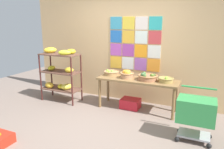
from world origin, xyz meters
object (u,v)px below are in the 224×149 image
Objects in this scene: display_table at (137,83)px; fruit_basket_centre at (148,77)px; produce_crate_under_table at (130,103)px; shopping_cart at (196,112)px; banana_shelf_unit at (60,71)px; fruit_basket_back_right at (111,73)px; fruit_basket_right at (127,74)px; fruit_basket_back_left at (166,80)px.

display_table is 0.26m from fruit_basket_centre.
shopping_cart is at bearing -31.72° from produce_crate_under_table.
banana_shelf_unit reaches higher than display_table.
fruit_basket_back_right reaches higher than produce_crate_under_table.
fruit_basket_centre is at bearing -6.65° from fruit_basket_back_right.
display_table reaches higher than produce_crate_under_table.
fruit_basket_right is at bearing -174.20° from display_table.
fruit_basket_right reaches higher than shopping_cart.
fruit_basket_back_right is at bearing 174.99° from fruit_basket_back_left.
fruit_basket_back_left is at bearing -1.20° from fruit_basket_centre.
banana_shelf_unit reaches higher than fruit_basket_right.
produce_crate_under_table is (1.71, 0.24, -0.63)m from banana_shelf_unit.
fruit_basket_back_left is 1.09m from shopping_cart.
produce_crate_under_table is at bearing 7.96° from banana_shelf_unit.
produce_crate_under_table is (-0.37, 0.01, -0.65)m from fruit_basket_centre.
fruit_basket_back_left is at bearing 129.00° from shopping_cart.
banana_shelf_unit is 1.52× the size of shopping_cart.
fruit_basket_centre is at bearing -1.64° from produce_crate_under_table.
banana_shelf_unit is at bearing -173.12° from fruit_basket_right.
shopping_cart reaches higher than fruit_basket_back_left.
fruit_basket_right is at bearing -151.95° from produce_crate_under_table.
fruit_basket_back_right is 0.86× the size of produce_crate_under_table.
display_table is 5.82× the size of fruit_basket_right.
fruit_basket_centre is 0.38m from fruit_basket_back_left.
banana_shelf_unit reaches higher than produce_crate_under_table.
display_table is at bearing 179.96° from fruit_basket_back_left.
banana_shelf_unit is 2.47m from fruit_basket_back_left.
shopping_cart is (1.24, -0.84, -0.11)m from display_table.
shopping_cart is at bearing -29.09° from fruit_basket_right.
shopping_cart is at bearing -34.27° from display_table.
fruit_basket_back_left is 0.37× the size of shopping_cart.
shopping_cart is at bearing -39.72° from fruit_basket_centre.
banana_shelf_unit reaches higher than fruit_basket_back_right.
banana_shelf_unit is 3.13× the size of fruit_basket_centre.
fruit_basket_centre is 0.75m from produce_crate_under_table.
produce_crate_under_table is (0.51, -0.09, -0.63)m from fruit_basket_back_right.
produce_crate_under_table is at bearing 173.37° from display_table.
fruit_basket_back_right is at bearing 155.00° from shopping_cart.
fruit_basket_back_right is at bearing 15.38° from banana_shelf_unit.
produce_crate_under_table is 0.49× the size of shopping_cart.
fruit_basket_back_right is (1.20, 0.33, 0.00)m from banana_shelf_unit.
fruit_basket_right reaches higher than fruit_basket_centre.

